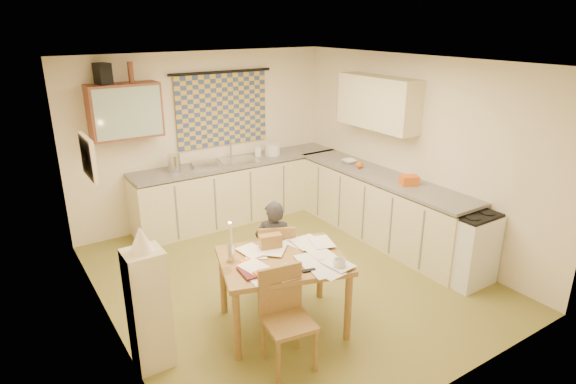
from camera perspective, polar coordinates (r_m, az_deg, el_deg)
floor at (r=5.86m, az=-0.03°, el=-10.13°), size 4.00×4.50×0.02m
ceiling at (r=5.10m, az=-0.04°, el=15.25°), size 4.00×4.50×0.02m
wall_back at (r=7.27m, az=-9.91°, el=6.28°), size 4.00×0.02×2.50m
wall_front at (r=3.80m, az=19.14°, el=-7.32°), size 4.00×0.02×2.50m
wall_left at (r=4.63m, az=-21.36°, el=-2.71°), size 0.02×4.50×2.50m
wall_right at (r=6.62m, az=14.73°, el=4.58°), size 0.02×4.50×2.50m
window_blind at (r=7.28m, az=-7.78°, el=9.62°), size 1.45×0.03×1.05m
curtain_rod at (r=7.18m, az=-7.91°, el=13.92°), size 1.60×0.04×0.04m
wall_cabinet at (r=6.63m, az=-18.77°, el=9.09°), size 0.90×0.34×0.70m
wall_cabinet_glass at (r=6.47m, az=-18.36°, el=8.89°), size 0.84×0.02×0.64m
upper_cabinet_right at (r=6.74m, az=10.64°, el=10.39°), size 0.34×1.30×0.70m
framed_print at (r=4.87m, az=-22.62°, el=3.83°), size 0.04×0.50×0.40m
print_canvas at (r=4.88m, az=-22.33°, el=3.88°), size 0.01×0.42×0.32m
counter_back at (r=7.40m, az=-5.55°, el=0.28°), size 3.30×0.62×0.92m
counter_right at (r=6.81m, az=10.84°, el=-1.76°), size 0.62×2.95×0.92m
stove at (r=5.98m, az=20.31°, el=-6.07°), size 0.56×0.56×0.86m
sink at (r=7.26m, az=-5.84°, el=3.43°), size 0.64×0.56×0.10m
tap at (r=7.35m, az=-6.81°, el=5.05°), size 0.03×0.03×0.28m
dish_rack at (r=7.01m, az=-9.89°, el=3.24°), size 0.41×0.38×0.06m
kettle at (r=6.83m, az=-13.37°, el=3.34°), size 0.22×0.22×0.24m
mixing_bowl at (r=7.51m, az=-1.86°, el=5.02°), size 0.29×0.29×0.16m
soap_bottle at (r=7.43m, az=-3.61°, el=4.98°), size 0.16×0.16×0.20m
bowl at (r=7.14m, az=7.26°, el=3.62°), size 0.25×0.25×0.05m
orange_bag at (r=6.32m, az=14.17°, el=1.37°), size 0.27×0.24×0.12m
fruit_orange at (r=6.90m, az=8.46°, el=3.21°), size 0.10×0.10×0.10m
speaker at (r=6.52m, az=-21.11°, el=12.94°), size 0.20×0.23×0.26m
bottle_green at (r=6.53m, az=-20.72°, el=13.00°), size 0.08×0.08×0.26m
bottle_brown at (r=6.60m, az=-18.15°, el=13.34°), size 0.09×0.09×0.26m
dining_table at (r=4.85m, az=-0.63°, el=-11.74°), size 1.40×1.21×0.75m
chair_far at (r=5.40m, az=-1.50°, el=-9.49°), size 0.53×0.53×0.88m
chair_near at (r=4.42m, az=-0.02°, el=-16.82°), size 0.46×0.46×0.90m
person at (r=5.23m, az=-1.64°, el=-6.89°), size 0.67×0.67×1.13m
shelf_stand at (r=4.43m, az=-16.18°, el=-13.23°), size 0.32×0.30×1.12m
lampshade at (r=4.11m, az=-17.06°, el=-5.36°), size 0.20×0.20×0.22m
letter_rack at (r=4.80m, az=-2.09°, el=-5.95°), size 0.24×0.15×0.16m
mug at (r=4.49m, az=6.11°, el=-8.45°), size 0.22×0.22×0.09m
magazine at (r=4.39m, az=-5.55°, el=-9.69°), size 0.24×0.29×0.02m
book at (r=4.52m, az=-5.40°, el=-8.80°), size 0.29×0.32×0.02m
orange_box at (r=4.36m, az=-3.28°, el=-9.66°), size 0.12×0.09×0.04m
eyeglasses at (r=4.44m, az=2.47°, el=-9.28°), size 0.14×0.08×0.02m
candle_holder at (r=4.60m, az=-6.79°, el=-7.15°), size 0.07×0.07×0.18m
candle at (r=4.51m, az=-6.78°, el=-4.91°), size 0.03×0.03×0.22m
candle_flame at (r=4.43m, az=-6.98°, el=-3.64°), size 0.02×0.02×0.02m
papers at (r=4.67m, az=0.95°, el=-7.60°), size 1.12×1.04×0.03m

